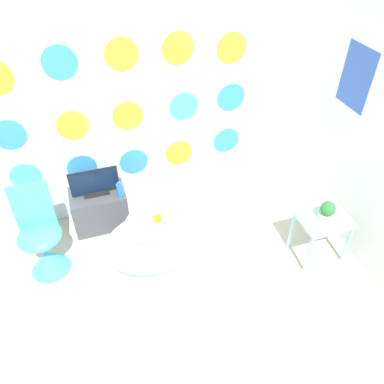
{
  "coord_description": "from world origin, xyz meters",
  "views": [
    {
      "loc": [
        -0.39,
        -1.49,
        2.85
      ],
      "look_at": [
        0.34,
        0.81,
        0.78
      ],
      "focal_mm": 35.0,
      "sensor_mm": 36.0,
      "label": 1
    }
  ],
  "objects_px": {
    "tv": "(95,183)",
    "potted_plant_left": "(327,211)",
    "bathtub": "(155,242)",
    "vase": "(120,190)",
    "chair": "(44,247)"
  },
  "relations": [
    {
      "from": "tv",
      "to": "potted_plant_left",
      "type": "relative_size",
      "value": 2.52
    },
    {
      "from": "bathtub",
      "to": "tv",
      "type": "xyz_separation_m",
      "value": [
        -0.43,
        0.67,
        0.28
      ]
    },
    {
      "from": "vase",
      "to": "bathtub",
      "type": "bearing_deg",
      "value": -69.68
    },
    {
      "from": "chair",
      "to": "vase",
      "type": "bearing_deg",
      "value": 22.7
    },
    {
      "from": "bathtub",
      "to": "potted_plant_left",
      "type": "relative_size",
      "value": 5.01
    },
    {
      "from": "bathtub",
      "to": "potted_plant_left",
      "type": "bearing_deg",
      "value": -14.26
    },
    {
      "from": "bathtub",
      "to": "tv",
      "type": "height_order",
      "value": "tv"
    },
    {
      "from": "chair",
      "to": "tv",
      "type": "height_order",
      "value": "chair"
    },
    {
      "from": "vase",
      "to": "chair",
      "type": "bearing_deg",
      "value": -157.3
    },
    {
      "from": "chair",
      "to": "vase",
      "type": "distance_m",
      "value": 0.86
    },
    {
      "from": "vase",
      "to": "tv",
      "type": "bearing_deg",
      "value": 151.92
    },
    {
      "from": "bathtub",
      "to": "vase",
      "type": "distance_m",
      "value": 0.63
    },
    {
      "from": "bathtub",
      "to": "potted_plant_left",
      "type": "height_order",
      "value": "potted_plant_left"
    },
    {
      "from": "tv",
      "to": "potted_plant_left",
      "type": "bearing_deg",
      "value": -28.61
    },
    {
      "from": "bathtub",
      "to": "chair",
      "type": "xyz_separation_m",
      "value": [
        -0.97,
        0.23,
        0.02
      ]
    }
  ]
}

